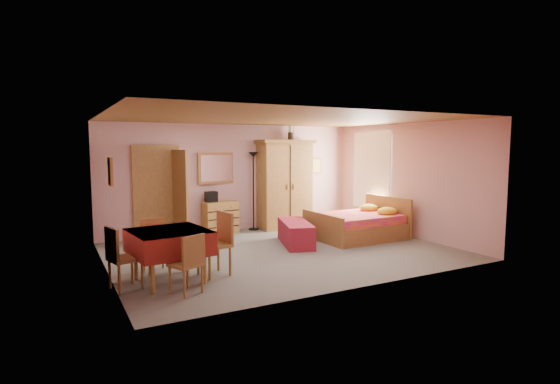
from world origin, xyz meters
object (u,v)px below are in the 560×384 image
chair_west (125,258)px  wardrobe (285,184)px  bed (356,218)px  bench (296,233)px  chair_south (186,264)px  stereo (211,197)px  sunflower_vase (291,129)px  floor_lamp (253,191)px  chair_east (214,244)px  chest_of_drawers (221,217)px  chair_north (156,246)px  dining_table (169,256)px  wall_mirror (217,168)px

chair_west → wardrobe: bearing=110.9°
wardrobe → bed: bearing=-64.7°
wardrobe → bench: bearing=-110.4°
chair_south → chair_west: 0.94m
stereo → wardrobe: bearing=-3.6°
sunflower_vase → bench: (-0.94, -1.88, -2.26)m
wardrobe → chair_west: bearing=-143.2°
floor_lamp → bench: floor_lamp is taller
floor_lamp → chair_east: 3.91m
chest_of_drawers → chair_south: bearing=-120.7°
chest_of_drawers → floor_lamp: 1.06m
bed → chair_north: (-4.59, -0.60, -0.01)m
chair_south → chair_east: chair_east is taller
chair_north → wardrobe: bearing=-151.6°
bed → chair_west: bearing=-166.9°
bench → bed: bearing=-3.3°
sunflower_vase → chair_east: 4.95m
stereo → bed: size_ratio=0.14×
wardrobe → bed: wardrobe is taller
floor_lamp → chair_north: size_ratio=2.21×
bench → wardrobe: bearing=68.6°
chest_of_drawers → chair_north: size_ratio=0.92×
chair_south → chair_north: chair_north is taller
bed → dining_table: bed is taller
chair_south → sunflower_vase: bearing=21.2°
wardrobe → bed: size_ratio=1.15×
dining_table → chest_of_drawers: bearing=58.0°
stereo → chair_south: size_ratio=0.32×
bed → bench: bed is taller
stereo → chest_of_drawers: bearing=-7.3°
floor_lamp → chair_south: floor_lamp is taller
dining_table → chair_east: 0.73m
wall_mirror → stereo: (-0.22, -0.18, -0.66)m
bench → chair_north: (-3.06, -0.69, 0.20)m
stereo → bench: 2.33m
chair_east → wall_mirror: bearing=-30.9°
floor_lamp → chair_east: bearing=-123.9°
stereo → dining_table: bearing=-118.9°
dining_table → chair_north: size_ratio=1.25×
bench → chair_south: (-2.92, -1.96, 0.19)m
floor_lamp → chair_west: (-3.53, -3.26, -0.50)m
chair_south → chest_of_drawers: bearing=39.6°
dining_table → chair_east: bearing=1.3°
stereo → bed: 3.41m
dining_table → chair_south: size_ratio=1.28×
chair_west → bench: bearing=95.5°
sunflower_vase → bed: sunflower_vase is taller
floor_lamp → wardrobe: size_ratio=0.87×
floor_lamp → chair_south: 4.80m
stereo → chair_south: (-1.70, -3.84, -0.46)m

